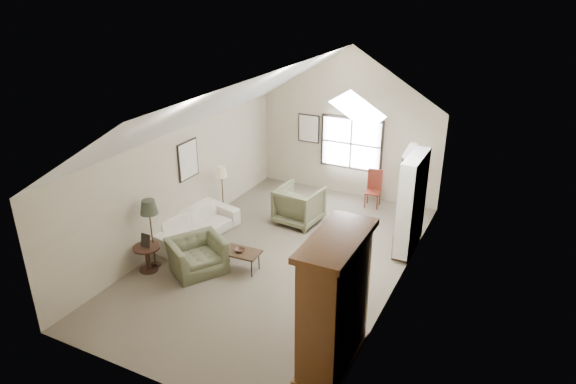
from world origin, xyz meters
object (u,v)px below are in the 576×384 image
at_px(side_table, 148,258).
at_px(sofa, 194,225).
at_px(coffee_table, 240,260).
at_px(armchair_far, 299,205).
at_px(side_chair, 373,189).
at_px(armoire, 334,302).
at_px(armchair_near, 197,255).

bearing_deg(side_table, sofa, 90.00).
distance_m(sofa, side_table, 1.60).
xyz_separation_m(coffee_table, side_table, (-1.67, -0.86, 0.06)).
bearing_deg(armchair_far, side_chair, -122.32).
relative_size(armchair_far, coffee_table, 1.20).
xyz_separation_m(sofa, side_table, (0.00, -1.60, -0.05)).
xyz_separation_m(armoire, side_chair, (-1.25, 5.85, -0.61)).
height_order(sofa, side_table, sofa).
xyz_separation_m(armchair_far, coffee_table, (-0.15, -2.50, -0.25)).
bearing_deg(armchair_far, armoire, 126.93).
distance_m(armchair_near, side_chair, 5.11).
height_order(armchair_near, side_chair, side_chair).
bearing_deg(coffee_table, armoire, -31.43).
distance_m(armoire, side_chair, 6.01).
bearing_deg(armoire, armchair_near, 160.27).
bearing_deg(armchair_near, armchair_far, 14.31).
relative_size(armoire, armchair_far, 2.17).
bearing_deg(armoire, side_chair, 102.04).
distance_m(armchair_far, side_chair, 2.14).
height_order(armchair_near, coffee_table, armchair_near).
height_order(armchair_far, side_table, armchair_far).
height_order(armoire, armchair_far, armoire).
height_order(armoire, sofa, armoire).
relative_size(armchair_near, coffee_table, 1.27).
height_order(armchair_near, side_table, armchair_near).
bearing_deg(side_chair, side_table, -127.44).
relative_size(armoire, coffee_table, 2.61).
relative_size(sofa, side_chair, 2.23).
height_order(armoire, side_chair, armoire).
bearing_deg(side_chair, sofa, -137.86).
relative_size(coffee_table, side_chair, 0.86).
xyz_separation_m(armchair_near, armchair_far, (0.91, 2.91, 0.11)).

